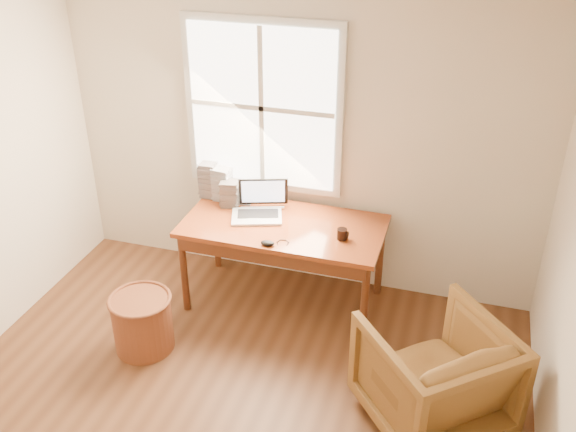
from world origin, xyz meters
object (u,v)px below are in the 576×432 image
at_px(coffee_mug, 342,234).
at_px(laptop, 256,202).
at_px(desk, 284,226).
at_px(wicker_stool, 143,323).
at_px(armchair, 435,375).
at_px(cd_stack_a, 222,184).

bearing_deg(coffee_mug, laptop, 146.64).
distance_m(desk, wicker_stool, 1.32).
height_order(armchair, coffee_mug, coffee_mug).
height_order(coffee_mug, cd_stack_a, cd_stack_a).
bearing_deg(desk, cd_stack_a, 157.70).
bearing_deg(laptop, desk, -26.25).
bearing_deg(cd_stack_a, laptop, -30.13).
bearing_deg(armchair, wicker_stool, -43.06).
height_order(desk, armchair, armchair).
xyz_separation_m(coffee_mug, cd_stack_a, (-1.11, 0.35, 0.10)).
xyz_separation_m(wicker_stool, laptop, (0.61, 0.90, 0.67)).
relative_size(wicker_stool, cd_stack_a, 1.55).
bearing_deg(wicker_stool, armchair, -2.75).
xyz_separation_m(wicker_stool, coffee_mug, (1.34, 0.78, 0.57)).
xyz_separation_m(desk, laptop, (-0.24, 0.03, 0.16)).
xyz_separation_m(laptop, coffee_mug, (0.73, -0.12, -0.10)).
height_order(wicker_stool, cd_stack_a, cd_stack_a).
height_order(desk, cd_stack_a, cd_stack_a).
height_order(armchair, wicker_stool, armchair).
relative_size(desk, laptop, 4.03).
relative_size(desk, armchair, 1.90).
xyz_separation_m(desk, coffee_mug, (0.49, -0.09, 0.06)).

